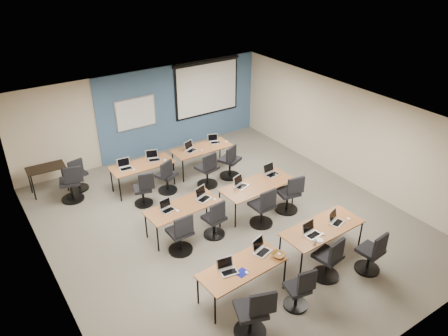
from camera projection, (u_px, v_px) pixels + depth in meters
floor at (227, 222)px, 10.62m from camera, size 8.00×9.00×0.02m
ceiling at (227, 119)px, 9.33m from camera, size 8.00×9.00×0.02m
wall_back at (144, 114)px, 13.27m from camera, size 8.00×0.04×2.70m
wall_front at (391, 293)px, 6.68m from camera, size 8.00×0.04×2.70m
wall_left at (47, 233)px, 8.03m from camera, size 0.04×9.00×2.70m
wall_right at (348, 134)px, 11.93m from camera, size 0.04×9.00×2.70m
blue_accent_panel at (181, 106)px, 13.86m from camera, size 5.50×0.04×2.70m
whiteboard at (136, 113)px, 13.02m from camera, size 1.28×0.03×0.98m
projector_screen at (207, 85)px, 14.02m from camera, size 2.40×0.10×1.82m
training_table_front_left at (242, 268)px, 8.15m from camera, size 1.72×0.72×0.73m
training_table_front_right at (322, 229)px, 9.23m from camera, size 1.86×0.78×0.73m
training_table_mid_left at (183, 208)px, 9.95m from camera, size 1.74×0.72×0.73m
training_table_mid_right at (257, 186)px, 10.80m from camera, size 1.92×0.80×0.73m
training_table_back_left at (142, 166)px, 11.72m from camera, size 1.70×0.71×0.73m
training_table_back_right at (202, 149)px, 12.62m from camera, size 1.74×0.73×0.73m
laptop_0 at (227, 268)px, 7.99m from camera, size 0.32×0.27×0.24m
mouse_0 at (247, 273)px, 7.97m from camera, size 0.08×0.11×0.03m
task_chair_0 at (253, 316)px, 7.46m from camera, size 0.61×0.58×1.06m
laptop_1 at (261, 249)px, 8.49m from camera, size 0.34×0.29×0.26m
mouse_1 at (279, 254)px, 8.44m from camera, size 0.07×0.09×0.03m
task_chair_1 at (299, 292)px, 8.03m from camera, size 0.46×0.46×0.95m
laptop_2 at (311, 232)px, 8.97m from camera, size 0.34×0.29×0.26m
mouse_2 at (323, 234)px, 8.99m from camera, size 0.10×0.12×0.04m
task_chair_2 at (329, 261)px, 8.71m from camera, size 0.55×0.55×1.03m
laptop_3 at (335, 220)px, 9.35m from camera, size 0.32×0.27×0.24m
mouse_3 at (349, 219)px, 9.46m from camera, size 0.07×0.10×0.03m
task_chair_3 at (372, 255)px, 8.89m from camera, size 0.52×0.52×1.00m
laptop_4 at (167, 207)px, 9.76m from camera, size 0.31×0.26×0.24m
mouse_4 at (177, 211)px, 9.73m from camera, size 0.10×0.12×0.04m
task_chair_4 at (181, 236)px, 9.43m from camera, size 0.54×0.54×1.02m
laptop_5 at (203, 196)px, 10.18m from camera, size 0.35×0.30×0.26m
mouse_5 at (215, 199)px, 10.14m from camera, size 0.08×0.12×0.04m
task_chair_5 at (215, 222)px, 9.94m from camera, size 0.50×0.50×0.98m
laptop_6 at (240, 184)px, 10.67m from camera, size 0.33×0.28×0.25m
mouse_6 at (248, 184)px, 10.75m from camera, size 0.07×0.10×0.03m
task_chair_6 at (263, 210)px, 10.32m from camera, size 0.57×0.57×1.04m
laptop_7 at (271, 172)px, 11.20m from camera, size 0.36×0.31×0.27m
mouse_7 at (276, 175)px, 11.17m from camera, size 0.08×0.11×0.03m
task_chair_7 at (289, 197)px, 10.84m from camera, size 0.56×0.56×1.04m
laptop_8 at (125, 166)px, 11.48m from camera, size 0.34×0.29×0.26m
mouse_8 at (134, 170)px, 11.42m from camera, size 0.08×0.11×0.03m
task_chair_8 at (144, 192)px, 11.11m from camera, size 0.49×0.48×0.96m
laptop_9 at (153, 157)px, 11.92m from camera, size 0.34×0.29×0.25m
mouse_9 at (165, 160)px, 11.90m from camera, size 0.06×0.10×0.03m
task_chair_9 at (167, 179)px, 11.65m from camera, size 0.56×0.52×1.00m
laptop_10 at (190, 148)px, 12.42m from camera, size 0.34×0.29×0.26m
mouse_10 at (202, 150)px, 12.43m from camera, size 0.07×0.09×0.03m
task_chair_10 at (208, 172)px, 11.93m from camera, size 0.58×0.58×1.05m
laptop_11 at (214, 140)px, 12.90m from camera, size 0.31×0.26×0.24m
mouse_11 at (226, 142)px, 12.95m from camera, size 0.06×0.10×0.03m
task_chair_11 at (230, 164)px, 12.35m from camera, size 0.62×0.58×1.05m
blue_mousepad at (242, 273)px, 7.98m from camera, size 0.26×0.24×0.01m
snack_bowl at (278, 255)px, 8.37m from camera, size 0.39×0.39×0.07m
snack_plate at (319, 240)px, 8.82m from camera, size 0.19×0.19×0.01m
coffee_cup at (315, 241)px, 8.72m from camera, size 0.08×0.08×0.06m
utility_table at (46, 170)px, 11.55m from camera, size 0.97×0.54×0.75m
spare_chair_a at (78, 177)px, 11.75m from camera, size 0.50×0.50×0.98m
spare_chair_b at (72, 186)px, 11.28m from camera, size 0.58×0.58×1.05m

